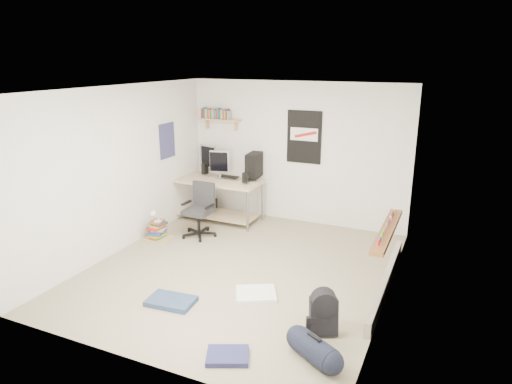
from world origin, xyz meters
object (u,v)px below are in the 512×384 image
at_px(desk, 215,200).
at_px(backpack, 323,316).
at_px(office_chair, 198,208).
at_px(duffel_bag, 314,348).
at_px(book_stack, 158,230).

height_order(desk, backpack, desk).
bearing_deg(office_chair, duffel_bag, -39.16).
height_order(backpack, duffel_bag, backpack).
bearing_deg(backpack, desk, 111.86).
bearing_deg(book_stack, desk, 71.76).
height_order(desk, office_chair, office_chair).
bearing_deg(book_stack, backpack, -24.65).
distance_m(office_chair, backpack, 3.28).
xyz_separation_m(backpack, duffel_bag, (0.05, -0.50, -0.06)).
bearing_deg(duffel_bag, desk, 163.08).
distance_m(duffel_bag, book_stack, 3.85).
distance_m(office_chair, book_stack, 0.75).
height_order(duffel_bag, book_stack, duffel_bag).
xyz_separation_m(desk, book_stack, (-0.40, -1.22, -0.21)).
xyz_separation_m(desk, duffel_bag, (2.89, -3.21, -0.22)).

